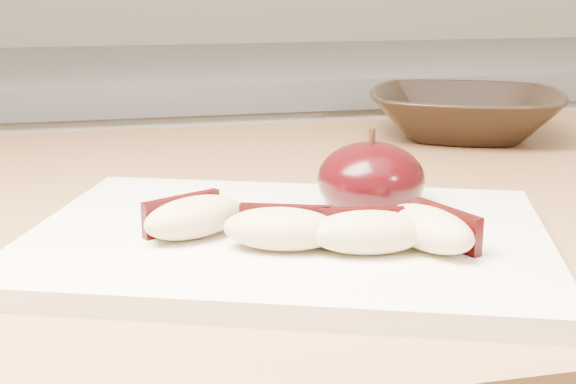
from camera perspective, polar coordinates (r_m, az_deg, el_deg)
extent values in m
cube|color=silver|center=(1.45, -8.18, -10.44)|extent=(2.40, 0.60, 0.90)
cube|color=slate|center=(1.32, -8.94, 8.39)|extent=(2.40, 0.62, 0.04)
cube|color=#A56A47|center=(0.64, -3.76, -2.11)|extent=(1.64, 0.64, 0.04)
cube|color=white|center=(0.51, 0.00, -3.41)|extent=(0.39, 0.34, 0.01)
ellipsoid|color=black|center=(0.56, 5.91, 0.89)|extent=(0.09, 0.09, 0.05)
cylinder|color=black|center=(0.56, 6.00, 3.99)|extent=(0.00, 0.00, 0.01)
ellipsoid|color=#D5B887|center=(0.50, -6.66, -1.79)|extent=(0.08, 0.06, 0.03)
cube|color=black|center=(0.51, -7.57, -1.53)|extent=(0.05, 0.03, 0.02)
ellipsoid|color=#D5B887|center=(0.47, -0.47, -2.64)|extent=(0.08, 0.06, 0.03)
cube|color=black|center=(0.48, -0.25, -2.24)|extent=(0.05, 0.02, 0.02)
ellipsoid|color=#D5B887|center=(0.47, 5.74, -2.87)|extent=(0.07, 0.04, 0.03)
cube|color=black|center=(0.48, 5.45, -2.45)|extent=(0.05, 0.01, 0.02)
ellipsoid|color=#D5B887|center=(0.48, 9.90, -2.57)|extent=(0.05, 0.08, 0.03)
cube|color=black|center=(0.49, 11.17, -2.40)|extent=(0.02, 0.05, 0.02)
imported|color=black|center=(0.89, 12.50, 5.45)|extent=(0.27, 0.27, 0.05)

